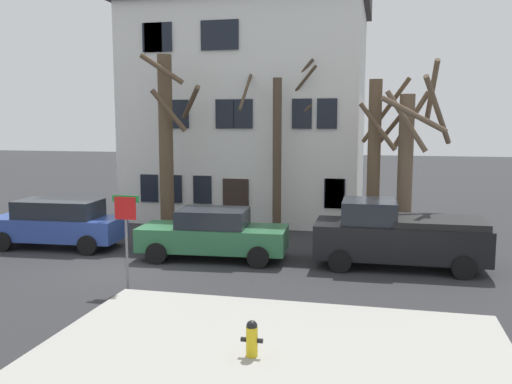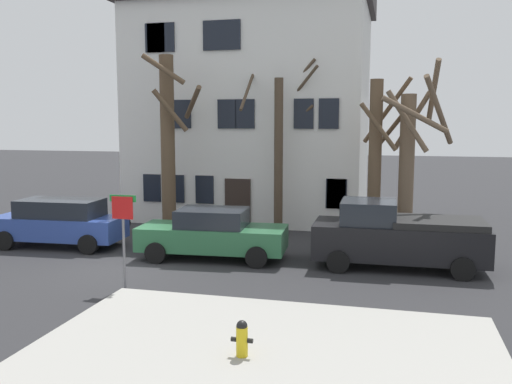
{
  "view_description": "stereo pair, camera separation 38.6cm",
  "coord_description": "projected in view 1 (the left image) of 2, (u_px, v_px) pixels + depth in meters",
  "views": [
    {
      "loc": [
        7.74,
        -15.2,
        4.49
      ],
      "look_at": [
        3.54,
        3.2,
        2.06
      ],
      "focal_mm": 38.5,
      "sensor_mm": 36.0,
      "label": 1
    },
    {
      "loc": [
        8.12,
        -15.11,
        4.49
      ],
      "look_at": [
        3.54,
        3.2,
        2.06
      ],
      "focal_mm": 38.5,
      "sensor_mm": 36.0,
      "label": 2
    }
  ],
  "objects": [
    {
      "name": "bicycle_leaning",
      "position": [
        108.0,
        222.0,
        22.58
      ],
      "size": [
        1.74,
        0.32,
        1.03
      ],
      "color": "black",
      "rests_on": "ground_plane"
    },
    {
      "name": "car_green_sedan",
      "position": [
        213.0,
        234.0,
        17.96
      ],
      "size": [
        4.91,
        2.32,
        1.66
      ],
      "color": "#2D6B42",
      "rests_on": "ground_plane"
    },
    {
      "name": "car_blue_wagon",
      "position": [
        58.0,
        223.0,
        19.56
      ],
      "size": [
        4.74,
        2.17,
        1.72
      ],
      "color": "#2D4799",
      "rests_on": "ground_plane"
    },
    {
      "name": "tree_bare_mid",
      "position": [
        277.0,
        146.0,
        21.78
      ],
      "size": [
        2.87,
        2.85,
        6.98
      ],
      "color": "#4C3D2D",
      "rests_on": "ground_plane"
    },
    {
      "name": "building_main",
      "position": [
        251.0,
        97.0,
        26.14
      ],
      "size": [
        10.96,
        7.76,
        11.15
      ],
      "color": "white",
      "rests_on": "ground_plane"
    },
    {
      "name": "fire_hydrant",
      "position": [
        252.0,
        338.0,
        10.24
      ],
      "size": [
        0.42,
        0.22,
        0.69
      ],
      "color": "gold",
      "rests_on": "sidewalk_slab"
    },
    {
      "name": "street_sign_pole",
      "position": [
        126.0,
        224.0,
        14.56
      ],
      "size": [
        0.76,
        0.07,
        2.55
      ],
      "color": "slate",
      "rests_on": "ground_plane"
    },
    {
      "name": "tree_bare_near",
      "position": [
        167.0,
        141.0,
        21.63
      ],
      "size": [
        2.17,
        2.58,
        7.06
      ],
      "color": "brown",
      "rests_on": "ground_plane"
    },
    {
      "name": "pickup_truck_black",
      "position": [
        398.0,
        235.0,
        16.92
      ],
      "size": [
        5.19,
        2.3,
        2.07
      ],
      "color": "black",
      "rests_on": "ground_plane"
    },
    {
      "name": "tree_bare_far",
      "position": [
        375.0,
        158.0,
        19.81
      ],
      "size": [
        1.87,
        2.11,
        6.09
      ],
      "color": "brown",
      "rests_on": "ground_plane"
    },
    {
      "name": "ground_plane",
      "position": [
        122.0,
        267.0,
        16.98
      ],
      "size": [
        120.0,
        120.0,
        0.0
      ],
      "primitive_type": "plane",
      "color": "#2D2D30"
    },
    {
      "name": "tree_bare_end",
      "position": [
        409.0,
        158.0,
        19.6
      ],
      "size": [
        2.55,
        2.58,
        6.61
      ],
      "color": "brown",
      "rests_on": "ground_plane"
    }
  ]
}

